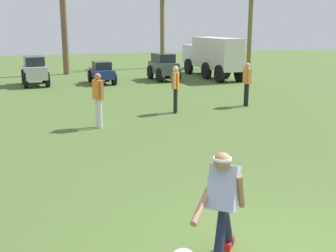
{
  "coord_description": "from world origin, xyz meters",
  "views": [
    {
      "loc": [
        -2.72,
        -4.02,
        2.85
      ],
      "look_at": [
        -0.17,
        3.7,
        0.9
      ],
      "focal_mm": 45.0,
      "sensor_mm": 36.0,
      "label": 1
    }
  ],
  "objects_px": {
    "parked_car_slot_d": "(163,66)",
    "teammate_near_sideline": "(98,95)",
    "palm_tree_right_of_centre": "(251,10)",
    "parked_car_slot_b": "(35,70)",
    "palm_tree_far_left": "(63,4)",
    "teammate_deep": "(176,85)",
    "parked_car_slot_c": "(102,72)",
    "frisbee_thrower": "(223,201)",
    "box_truck": "(212,55)",
    "palm_tree_left_of_centre": "(162,11)",
    "teammate_midfield": "(247,80)"
  },
  "relations": [
    {
      "from": "parked_car_slot_d",
      "to": "teammate_near_sideline",
      "type": "bearing_deg",
      "value": -117.32
    },
    {
      "from": "parked_car_slot_d",
      "to": "palm_tree_right_of_centre",
      "type": "relative_size",
      "value": 0.37
    },
    {
      "from": "teammate_near_sideline",
      "to": "parked_car_slot_d",
      "type": "relative_size",
      "value": 0.66
    },
    {
      "from": "parked_car_slot_b",
      "to": "palm_tree_far_left",
      "type": "height_order",
      "value": "palm_tree_far_left"
    },
    {
      "from": "teammate_deep",
      "to": "parked_car_slot_c",
      "type": "bearing_deg",
      "value": 97.8
    },
    {
      "from": "teammate_deep",
      "to": "parked_car_slot_c",
      "type": "height_order",
      "value": "teammate_deep"
    },
    {
      "from": "frisbee_thrower",
      "to": "parked_car_slot_b",
      "type": "xyz_separation_m",
      "value": [
        -1.84,
        17.19,
        -0.06
      ]
    },
    {
      "from": "box_truck",
      "to": "palm_tree_far_left",
      "type": "bearing_deg",
      "value": 151.91
    },
    {
      "from": "parked_car_slot_d",
      "to": "palm_tree_left_of_centre",
      "type": "bearing_deg",
      "value": 72.82
    },
    {
      "from": "parked_car_slot_b",
      "to": "parked_car_slot_d",
      "type": "height_order",
      "value": "same"
    },
    {
      "from": "parked_car_slot_d",
      "to": "palm_tree_right_of_centre",
      "type": "height_order",
      "value": "palm_tree_right_of_centre"
    },
    {
      "from": "frisbee_thrower",
      "to": "palm_tree_left_of_centre",
      "type": "height_order",
      "value": "palm_tree_left_of_centre"
    },
    {
      "from": "teammate_near_sideline",
      "to": "parked_car_slot_c",
      "type": "bearing_deg",
      "value": 79.97
    },
    {
      "from": "parked_car_slot_c",
      "to": "box_truck",
      "type": "distance_m",
      "value": 6.35
    },
    {
      "from": "parked_car_slot_d",
      "to": "palm_tree_left_of_centre",
      "type": "relative_size",
      "value": 0.4
    },
    {
      "from": "teammate_near_sideline",
      "to": "parked_car_slot_c",
      "type": "xyz_separation_m",
      "value": [
        1.66,
        9.37,
        -0.38
      ]
    },
    {
      "from": "teammate_deep",
      "to": "parked_car_slot_d",
      "type": "distance_m",
      "value": 8.67
    },
    {
      "from": "palm_tree_right_of_centre",
      "to": "teammate_midfield",
      "type": "bearing_deg",
      "value": -119.05
    },
    {
      "from": "teammate_midfield",
      "to": "palm_tree_far_left",
      "type": "relative_size",
      "value": 0.22
    },
    {
      "from": "teammate_near_sideline",
      "to": "parked_car_slot_d",
      "type": "height_order",
      "value": "teammate_near_sideline"
    },
    {
      "from": "palm_tree_left_of_centre",
      "to": "parked_car_slot_c",
      "type": "bearing_deg",
      "value": -128.2
    },
    {
      "from": "frisbee_thrower",
      "to": "palm_tree_left_of_centre",
      "type": "distance_m",
      "value": 24.77
    },
    {
      "from": "frisbee_thrower",
      "to": "box_truck",
      "type": "xyz_separation_m",
      "value": [
        7.65,
        17.49,
        0.43
      ]
    },
    {
      "from": "frisbee_thrower",
      "to": "teammate_near_sideline",
      "type": "xyz_separation_m",
      "value": [
        -0.3,
        7.5,
        0.14
      ]
    },
    {
      "from": "teammate_deep",
      "to": "palm_tree_left_of_centre",
      "type": "bearing_deg",
      "value": 74.08
    },
    {
      "from": "box_truck",
      "to": "palm_tree_right_of_centre",
      "type": "xyz_separation_m",
      "value": [
        5.08,
        5.03,
        2.63
      ]
    },
    {
      "from": "box_truck",
      "to": "palm_tree_right_of_centre",
      "type": "distance_m",
      "value": 7.62
    },
    {
      "from": "box_truck",
      "to": "palm_tree_far_left",
      "type": "height_order",
      "value": "palm_tree_far_left"
    },
    {
      "from": "palm_tree_far_left",
      "to": "parked_car_slot_b",
      "type": "bearing_deg",
      "value": -113.26
    },
    {
      "from": "parked_car_slot_b",
      "to": "parked_car_slot_c",
      "type": "height_order",
      "value": "parked_car_slot_b"
    },
    {
      "from": "parked_car_slot_c",
      "to": "box_truck",
      "type": "height_order",
      "value": "box_truck"
    },
    {
      "from": "teammate_midfield",
      "to": "parked_car_slot_c",
      "type": "xyz_separation_m",
      "value": [
        -3.93,
        7.73,
        -0.38
      ]
    },
    {
      "from": "box_truck",
      "to": "palm_tree_left_of_centre",
      "type": "distance_m",
      "value": 6.74
    },
    {
      "from": "teammate_midfield",
      "to": "parked_car_slot_c",
      "type": "relative_size",
      "value": 0.7
    },
    {
      "from": "frisbee_thrower",
      "to": "box_truck",
      "type": "bearing_deg",
      "value": 66.38
    },
    {
      "from": "frisbee_thrower",
      "to": "parked_car_slot_c",
      "type": "xyz_separation_m",
      "value": [
        1.36,
        16.87,
        -0.24
      ]
    },
    {
      "from": "palm_tree_right_of_centre",
      "to": "frisbee_thrower",
      "type": "bearing_deg",
      "value": -119.47
    },
    {
      "from": "parked_car_slot_b",
      "to": "palm_tree_left_of_centre",
      "type": "xyz_separation_m",
      "value": [
        8.54,
        6.47,
        3.03
      ]
    },
    {
      "from": "palm_tree_left_of_centre",
      "to": "palm_tree_far_left",
      "type": "bearing_deg",
      "value": -162.49
    },
    {
      "from": "parked_car_slot_c",
      "to": "palm_tree_left_of_centre",
      "type": "distance_m",
      "value": 9.22
    },
    {
      "from": "box_truck",
      "to": "palm_tree_right_of_centre",
      "type": "relative_size",
      "value": 0.93
    },
    {
      "from": "parked_car_slot_b",
      "to": "palm_tree_far_left",
      "type": "xyz_separation_m",
      "value": [
        1.88,
        4.37,
        3.3
      ]
    },
    {
      "from": "teammate_midfield",
      "to": "palm_tree_right_of_centre",
      "type": "relative_size",
      "value": 0.25
    },
    {
      "from": "box_truck",
      "to": "frisbee_thrower",
      "type": "bearing_deg",
      "value": -113.62
    },
    {
      "from": "teammate_near_sideline",
      "to": "palm_tree_left_of_centre",
      "type": "bearing_deg",
      "value": 66.57
    },
    {
      "from": "parked_car_slot_d",
      "to": "frisbee_thrower",
      "type": "bearing_deg",
      "value": -105.31
    },
    {
      "from": "teammate_midfield",
      "to": "palm_tree_right_of_centre",
      "type": "height_order",
      "value": "palm_tree_right_of_centre"
    },
    {
      "from": "teammate_near_sideline",
      "to": "parked_car_slot_c",
      "type": "distance_m",
      "value": 9.52
    },
    {
      "from": "teammate_midfield",
      "to": "teammate_deep",
      "type": "relative_size",
      "value": 1.0
    },
    {
      "from": "frisbee_thrower",
      "to": "palm_tree_right_of_centre",
      "type": "bearing_deg",
      "value": 60.53
    }
  ]
}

